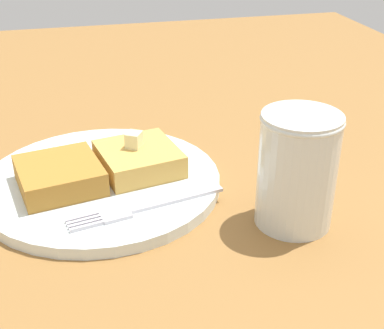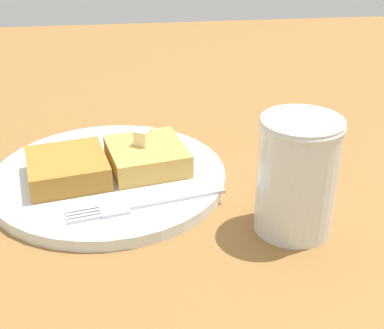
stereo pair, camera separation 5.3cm
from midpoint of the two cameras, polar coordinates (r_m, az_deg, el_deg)
name	(u,v)px [view 2 (the right image)]	position (r cm, az deg, el deg)	size (l,w,h in cm)	color
table_surface	(129,147)	(69.79, -4.59, 1.84)	(126.06, 126.06, 2.65)	olive
plate	(107,177)	(58.73, -6.54, -1.37)	(25.45, 25.45, 1.23)	silver
toast_slice_left	(145,156)	(58.77, -2.51, 0.81)	(8.09, 8.39, 2.55)	gold
toast_slice_middle	(65,168)	(57.30, -10.86, -0.46)	(8.09, 8.39, 2.55)	#AB742C
butter_pat_primary	(141,137)	(58.27, -2.93, 2.87)	(1.69, 1.52, 1.69)	beige
fork	(136,205)	(52.10, -3.15, -4.45)	(15.95, 4.72, 0.36)	silver
syrup_jar	(294,181)	(50.14, 13.81, -1.80)	(7.54, 7.54, 11.18)	#361705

